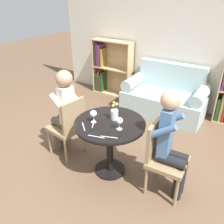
{
  "coord_description": "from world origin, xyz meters",
  "views": [
    {
      "loc": [
        1.32,
        -2.06,
        2.2
      ],
      "look_at": [
        0.0,
        0.05,
        0.87
      ],
      "focal_mm": 38.0,
      "sensor_mm": 36.0,
      "label": 1
    }
  ],
  "objects": [
    {
      "name": "chair_right",
      "position": [
        0.67,
        0.06,
        0.49
      ],
      "size": [
        0.44,
        0.44,
        0.9
      ],
      "rotation": [
        0.0,
        0.0,
        1.61
      ],
      "color": "#937A56",
      "rests_on": "ground_plane"
    },
    {
      "name": "knife_right_setting",
      "position": [
        -0.21,
        -0.24,
        0.75
      ],
      "size": [
        0.15,
        0.14,
        0.0
      ],
      "color": "silver",
      "rests_on": "round_table"
    },
    {
      "name": "fork_right_setting",
      "position": [
        -0.15,
        -0.13,
        0.75
      ],
      "size": [
        0.1,
        0.17,
        0.0
      ],
      "color": "silver",
      "rests_on": "round_table"
    },
    {
      "name": "ground_plane",
      "position": [
        0.0,
        0.0,
        0.0
      ],
      "size": [
        16.0,
        16.0,
        0.0
      ],
      "primitive_type": "plane",
      "color": "brown"
    },
    {
      "name": "person_right",
      "position": [
        0.75,
        0.07,
        0.69
      ],
      "size": [
        0.43,
        0.35,
        1.29
      ],
      "rotation": [
        0.0,
        0.0,
        1.61
      ],
      "color": "black",
      "rests_on": "ground_plane"
    },
    {
      "name": "person_left",
      "position": [
        -0.75,
        0.02,
        0.69
      ],
      "size": [
        0.45,
        0.38,
        1.28
      ],
      "rotation": [
        0.0,
        0.0,
        -1.72
      ],
      "color": "brown",
      "rests_on": "ground_plane"
    },
    {
      "name": "back_wall",
      "position": [
        0.0,
        2.38,
        1.35
      ],
      "size": [
        5.2,
        0.05,
        2.7
      ],
      "color": "beige",
      "rests_on": "ground_plane"
    },
    {
      "name": "wine_glass_left",
      "position": [
        -0.17,
        -0.09,
        0.86
      ],
      "size": [
        0.08,
        0.08,
        0.16
      ],
      "color": "white",
      "rests_on": "round_table"
    },
    {
      "name": "chair_left",
      "position": [
        -0.67,
        -0.0,
        0.49
      ],
      "size": [
        0.48,
        0.48,
        0.9
      ],
      "rotation": [
        0.0,
        0.0,
        -1.72
      ],
      "color": "#937A56",
      "rests_on": "ground_plane"
    },
    {
      "name": "flower_vase",
      "position": [
        0.01,
        0.09,
        0.83
      ],
      "size": [
        0.09,
        0.09,
        0.24
      ],
      "color": "silver",
      "rests_on": "round_table"
    },
    {
      "name": "wine_glass_right",
      "position": [
        0.17,
        -0.07,
        0.85
      ],
      "size": [
        0.08,
        0.08,
        0.15
      ],
      "color": "white",
      "rests_on": "round_table"
    },
    {
      "name": "round_table",
      "position": [
        0.0,
        0.0,
        0.58
      ],
      "size": [
        0.86,
        0.86,
        0.75
      ],
      "color": "black",
      "rests_on": "ground_plane"
    },
    {
      "name": "knife_left_setting",
      "position": [
        0.16,
        -0.27,
        0.75
      ],
      "size": [
        0.18,
        0.07,
        0.0
      ],
      "color": "silver",
      "rests_on": "round_table"
    },
    {
      "name": "couch",
      "position": [
        0.0,
        1.96,
        0.31
      ],
      "size": [
        1.5,
        0.8,
        0.92
      ],
      "color": "#A8C1C1",
      "rests_on": "ground_plane"
    },
    {
      "name": "fork_left_setting",
      "position": [
        0.04,
        -0.33,
        0.75
      ],
      "size": [
        0.19,
        0.06,
        0.0
      ],
      "color": "silver",
      "rests_on": "round_table"
    },
    {
      "name": "bookshelf_left",
      "position": [
        -1.45,
        2.23,
        0.58
      ],
      "size": [
        0.9,
        0.28,
        1.19
      ],
      "color": "tan",
      "rests_on": "ground_plane"
    }
  ]
}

